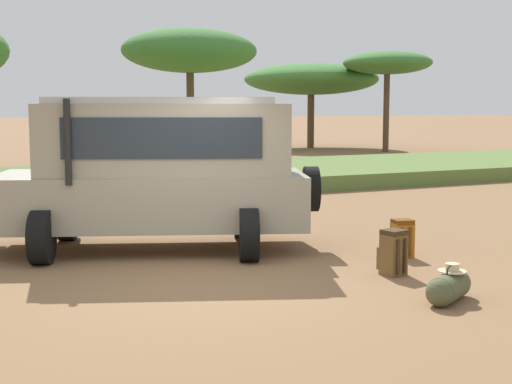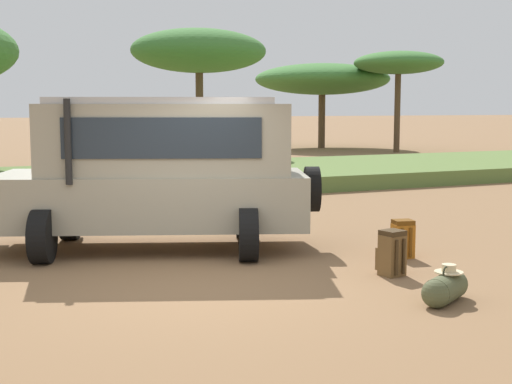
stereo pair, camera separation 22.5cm
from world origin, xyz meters
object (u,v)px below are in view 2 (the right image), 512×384
backpack_beside_front_wheel (402,239)px  duffel_bag_low_black_case (445,288)px  safari_vehicle (158,170)px  acacia_tree_centre_back (199,51)px  backpack_cluster_center (392,253)px  acacia_tree_far_right (398,63)px  acacia_tree_right_mid (322,79)px

backpack_beside_front_wheel → duffel_bag_low_black_case: (-1.07, -2.31, -0.11)m
safari_vehicle → backpack_beside_front_wheel: (3.20, -2.16, -1.01)m
duffel_bag_low_black_case → acacia_tree_centre_back: (4.05, 19.43, 4.23)m
backpack_cluster_center → backpack_beside_front_wheel: bearing=47.1°
acacia_tree_centre_back → acacia_tree_far_right: acacia_tree_centre_back is taller
backpack_beside_front_wheel → acacia_tree_centre_back: 17.86m
acacia_tree_centre_back → acacia_tree_far_right: size_ratio=1.03×
duffel_bag_low_black_case → acacia_tree_right_mid: acacia_tree_right_mid is taller
acacia_tree_centre_back → acacia_tree_right_mid: size_ratio=0.69×
acacia_tree_right_mid → acacia_tree_far_right: size_ratio=1.49×
safari_vehicle → backpack_cluster_center: (2.36, -3.07, -0.99)m
backpack_beside_front_wheel → duffel_bag_low_black_case: size_ratio=0.71×
acacia_tree_centre_back → acacia_tree_right_mid: (10.76, 9.34, -0.55)m
duffel_bag_low_black_case → acacia_tree_right_mid: (14.81, 28.77, 3.68)m
backpack_beside_front_wheel → duffel_bag_low_black_case: backpack_beside_front_wheel is taller
backpack_cluster_center → acacia_tree_right_mid: (14.58, 27.36, 3.55)m
duffel_bag_low_black_case → acacia_tree_centre_back: size_ratio=0.16×
safari_vehicle → duffel_bag_low_black_case: 5.08m
safari_vehicle → backpack_beside_front_wheel: 3.99m
acacia_tree_centre_back → acacia_tree_far_right: bearing=19.6°
backpack_beside_front_wheel → acacia_tree_right_mid: bearing=62.6°
safari_vehicle → acacia_tree_right_mid: size_ratio=0.71×
backpack_cluster_center → duffel_bag_low_black_case: (-0.23, -1.40, -0.13)m
safari_vehicle → acacia_tree_right_mid: bearing=55.1°
acacia_tree_right_mid → acacia_tree_far_right: 5.24m
backpack_beside_front_wheel → duffel_bag_low_black_case: 2.55m
acacia_tree_centre_back → backpack_cluster_center: bearing=-102.0°
safari_vehicle → acacia_tree_right_mid: (16.94, 24.29, 2.56)m
duffel_bag_low_black_case → backpack_beside_front_wheel: bearing=65.1°
backpack_cluster_center → duffel_bag_low_black_case: 1.43m
acacia_tree_right_mid → acacia_tree_centre_back: bearing=-139.0°
backpack_cluster_center → acacia_tree_right_mid: 31.21m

